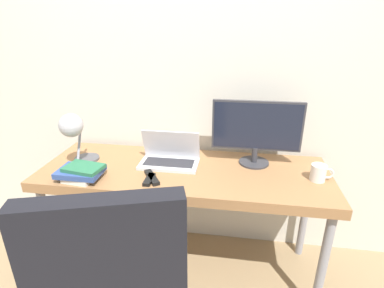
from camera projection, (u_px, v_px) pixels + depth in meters
name	position (u px, v px, depth m)	size (l,w,h in m)	color
wall_back	(193.00, 69.00, 1.97)	(8.00, 0.05, 2.60)	beige
desk	(184.00, 179.00, 1.85)	(1.74, 0.62, 0.76)	#996B42
laptop	(170.00, 157.00, 1.88)	(0.36, 0.20, 0.21)	silver
monitor	(257.00, 130.00, 1.82)	(0.54, 0.19, 0.40)	#333338
desk_lamp	(73.00, 130.00, 1.77)	(0.16, 0.27, 0.34)	#4C4C51
book_stack	(82.00, 172.00, 1.70)	(0.26, 0.19, 0.08)	silver
tv_remote	(149.00, 179.00, 1.68)	(0.04, 0.13, 0.02)	black
media_remote	(152.00, 177.00, 1.71)	(0.13, 0.17, 0.02)	black
mug	(319.00, 173.00, 1.68)	(0.13, 0.08, 0.10)	silver
game_controller	(74.00, 171.00, 1.75)	(0.14, 0.11, 0.04)	black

